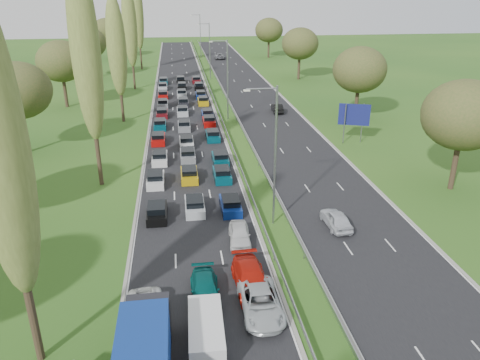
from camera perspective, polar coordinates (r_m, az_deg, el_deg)
ground at (r=75.39m, az=-1.65°, el=7.80°), size 260.00×260.00×0.00m
near_carriageway at (r=77.41m, az=-6.88°, el=8.04°), size 10.50×215.00×0.04m
far_carriageway at (r=78.76m, az=3.09°, el=8.41°), size 10.50×215.00×0.04m
central_reservation at (r=77.67m, az=-1.86°, el=8.65°), size 2.36×215.00×0.32m
lamp_columns at (r=72.14m, az=-1.52°, el=12.01°), size 0.18×140.18×12.00m
poplar_row at (r=61.60m, az=-16.02°, el=15.40°), size 2.80×127.80×22.44m
woodland_left at (r=59.33m, az=-26.38°, el=9.09°), size 8.00×166.00×11.10m
woodland_right at (r=66.17m, az=17.03°, el=11.59°), size 8.00×153.00×11.10m
traffic_queue_fill at (r=72.55m, az=-6.80°, el=7.42°), size 9.12×68.15×0.80m
near_car_2 at (r=30.17m, az=-11.48°, el=-15.60°), size 2.54×4.96×1.34m
near_car_7 at (r=31.63m, az=-4.29°, el=-13.14°), size 1.87×4.59×1.33m
near_car_10 at (r=30.37m, az=2.54°, el=-14.65°), size 2.47×5.31×1.47m
near_car_11 at (r=32.36m, az=1.33°, el=-11.93°), size 2.38×5.43×1.55m
near_car_12 at (r=37.71m, az=-0.06°, el=-6.65°), size 1.93×4.24×1.41m
far_car_0 at (r=40.87m, az=11.64°, el=-4.67°), size 1.91×4.38×1.47m
far_car_1 at (r=77.75m, az=4.55°, el=8.75°), size 1.79×4.44×1.43m
far_car_2 at (r=138.63m, az=-2.50°, el=14.87°), size 3.07×5.94×1.60m
white_van_rear at (r=27.87m, az=-4.18°, el=-18.00°), size 1.92×4.90×1.97m
direction_sign at (r=62.86m, az=13.73°, el=7.54°), size 3.80×1.45×5.20m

